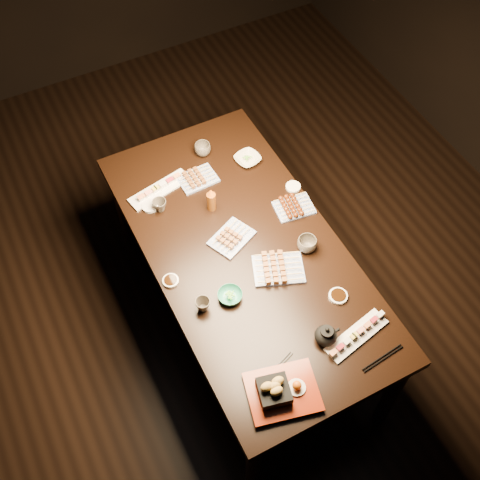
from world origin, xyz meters
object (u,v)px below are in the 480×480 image
(edamame_bowl_green, at_px, (230,296))
(yakitori_plate_center, at_px, (232,236))
(sushi_platter_near, at_px, (357,334))
(tempura_tray, at_px, (283,388))
(dining_table, at_px, (244,288))
(teacup_far_left, at_px, (160,205))
(condiment_bottle, at_px, (211,199))
(teapot, at_px, (326,334))
(teacup_mid_right, at_px, (307,244))
(yakitori_plate_right, at_px, (279,267))
(teacup_far_right, at_px, (203,149))
(yakitori_plate_left, at_px, (197,177))
(sushi_platter_far, at_px, (159,188))
(edamame_bowl_cream, at_px, (248,159))
(teacup_near_left, at_px, (203,305))

(edamame_bowl_green, bearing_deg, yakitori_plate_center, 62.02)
(sushi_platter_near, height_order, tempura_tray, tempura_tray)
(dining_table, relative_size, teacup_far_left, 25.04)
(dining_table, bearing_deg, teacup_far_left, 126.64)
(condiment_bottle, bearing_deg, teapot, -82.09)
(yakitori_plate_center, relative_size, teacup_mid_right, 2.19)
(condiment_bottle, bearing_deg, sushi_platter_near, -74.80)
(yakitori_plate_right, relative_size, teacup_far_right, 2.68)
(dining_table, xyz_separation_m, teacup_far_right, (0.09, 0.68, 0.41))
(yakitori_plate_right, bearing_deg, teacup_far_right, 111.18)
(dining_table, relative_size, yakitori_plate_left, 8.96)
(tempura_tray, bearing_deg, yakitori_plate_left, 95.25)
(sushi_platter_far, xyz_separation_m, yakitori_plate_left, (0.21, -0.02, 0.00))
(yakitori_plate_center, xyz_separation_m, yakitori_plate_left, (0.01, 0.43, -0.00))
(sushi_platter_near, distance_m, yakitori_plate_left, 1.19)
(yakitori_plate_right, distance_m, tempura_tray, 0.61)
(dining_table, xyz_separation_m, sushi_platter_near, (0.23, -0.64, 0.39))
(edamame_bowl_cream, bearing_deg, edamame_bowl_green, -123.03)
(edamame_bowl_green, relative_size, tempura_tray, 0.39)
(yakitori_plate_right, xyz_separation_m, tempura_tray, (-0.29, -0.54, 0.02))
(edamame_bowl_cream, xyz_separation_m, condiment_bottle, (-0.32, -0.20, 0.06))
(teacup_mid_right, bearing_deg, yakitori_plate_center, 143.64)
(tempura_tray, bearing_deg, sushi_platter_near, 24.17)
(yakitori_plate_left, height_order, teacup_far_left, teacup_far_left)
(yakitori_plate_left, bearing_deg, teacup_mid_right, -68.49)
(dining_table, xyz_separation_m, teapot, (0.09, -0.59, 0.43))
(teacup_mid_right, relative_size, teacup_far_left, 1.34)
(teacup_mid_right, height_order, teacup_far_left, teacup_mid_right)
(edamame_bowl_cream, distance_m, tempura_tray, 1.33)
(dining_table, distance_m, edamame_bowl_cream, 0.71)
(edamame_bowl_green, bearing_deg, teacup_far_right, 72.64)
(dining_table, height_order, teacup_mid_right, teacup_mid_right)
(tempura_tray, height_order, teacup_mid_right, tempura_tray)
(sushi_platter_near, relative_size, yakitori_plate_center, 1.53)
(edamame_bowl_green, xyz_separation_m, tempura_tray, (-0.01, -0.51, 0.04))
(dining_table, distance_m, tempura_tray, 0.86)
(yakitori_plate_right, bearing_deg, teacup_near_left, -155.46)
(teacup_near_left, distance_m, teapot, 0.57)
(yakitori_plate_left, bearing_deg, sushi_platter_near, -80.51)
(teacup_mid_right, distance_m, teacup_far_right, 0.83)
(teacup_mid_right, bearing_deg, edamame_bowl_green, -170.52)
(edamame_bowl_green, bearing_deg, edamame_bowl_cream, 56.97)
(teacup_near_left, distance_m, condiment_bottle, 0.59)
(sushi_platter_far, xyz_separation_m, condiment_bottle, (0.19, -0.23, 0.05))
(teacup_mid_right, bearing_deg, teacup_far_left, 134.35)
(yakitori_plate_right, distance_m, condiment_bottle, 0.51)
(sushi_platter_far, relative_size, tempura_tray, 1.17)
(yakitori_plate_center, height_order, teacup_near_left, teacup_near_left)
(teacup_far_right, bearing_deg, sushi_platter_near, -84.09)
(teacup_near_left, height_order, teapot, teapot)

